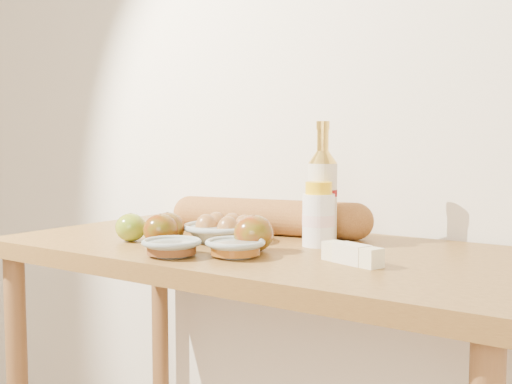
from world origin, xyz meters
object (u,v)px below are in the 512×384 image
at_px(bourbon_bottle, 322,194).
at_px(cream_bottle, 318,216).
at_px(table, 264,300).
at_px(baguette, 268,217).
at_px(egg_bowl, 223,230).

height_order(bourbon_bottle, cream_bottle, bourbon_bottle).
bearing_deg(table, baguette, 119.99).
xyz_separation_m(cream_bottle, baguette, (-0.18, 0.08, -0.02)).
distance_m(table, baguette, 0.23).
height_order(table, egg_bowl, egg_bowl).
relative_size(cream_bottle, baguette, 0.27).
bearing_deg(baguette, bourbon_bottle, -22.84).
height_order(table, cream_bottle, cream_bottle).
distance_m(cream_bottle, egg_bowl, 0.22).
relative_size(table, bourbon_bottle, 4.39).
bearing_deg(bourbon_bottle, cream_bottle, -71.74).
height_order(table, bourbon_bottle, bourbon_bottle).
height_order(bourbon_bottle, baguette, bourbon_bottle).
relative_size(bourbon_bottle, egg_bowl, 1.40).
bearing_deg(table, bourbon_bottle, 49.73).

